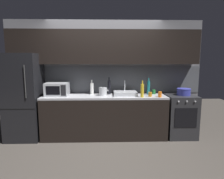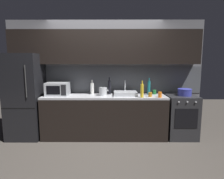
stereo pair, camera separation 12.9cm
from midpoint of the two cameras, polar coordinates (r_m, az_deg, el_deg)
The scene contains 16 objects.
ground_plane at distance 3.39m, azimuth -1.79°, elevation -19.76°, with size 10.00×10.00×0.00m, color #3D3833.
back_wall at distance 4.19m, azimuth -1.29°, elevation 7.68°, with size 4.30×0.44×2.50m.
counter_run at distance 4.06m, azimuth -1.35°, elevation -8.09°, with size 2.56×0.60×0.90m.
refrigerator at distance 4.33m, azimuth -23.92°, elevation -1.89°, with size 0.68×0.69×1.76m.
oven_range at distance 4.32m, azimuth 20.88°, elevation -7.60°, with size 0.60×0.62×0.90m.
microwave at distance 4.10m, azimuth -15.23°, elevation 0.16°, with size 0.46×0.35×0.27m.
sink_basin at distance 3.99m, azimuth 4.98°, elevation -1.16°, with size 0.48×0.38×0.30m.
kettle at distance 3.93m, azimuth -1.80°, elevation -0.60°, with size 0.20×0.16×0.19m.
wine_bottle_white at distance 4.11m, azimuth -5.12°, elevation 0.36°, with size 0.08×0.08×0.31m.
wine_bottle_teal at distance 4.12m, azimuth 11.97°, elevation 0.56°, with size 0.06×0.06×0.36m.
wine_bottle_yellow at distance 3.77m, azimuth 10.03°, elevation -0.31°, with size 0.06×0.06×0.33m.
wine_bottle_dark at distance 4.09m, azimuth 0.08°, elevation 0.73°, with size 0.07×0.07×0.37m.
mug_green at distance 4.21m, azimuth 13.53°, elevation -0.77°, with size 0.08×0.08×0.09m, color #1E6B2D.
mug_orange at distance 3.86m, azimuth 15.22°, elevation -1.53°, with size 0.07×0.07×0.11m, color orange.
mug_amber at distance 3.89m, azimuth 12.41°, elevation -1.51°, with size 0.07×0.07×0.09m, color #B27019.
cooking_pot at distance 4.24m, azimuth 21.92°, elevation -0.76°, with size 0.28×0.28×0.14m.
Camera 2 is at (0.18, -2.99, 1.60)m, focal length 30.25 mm.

